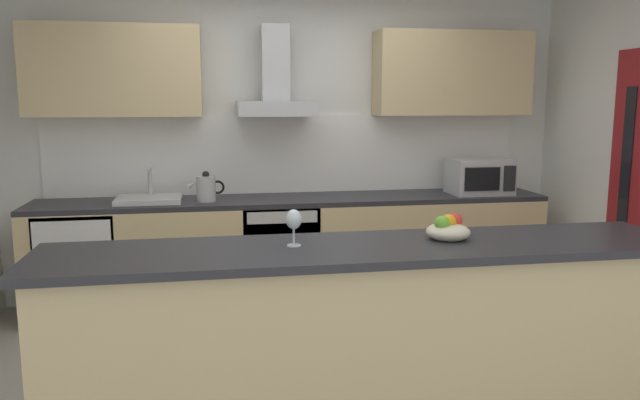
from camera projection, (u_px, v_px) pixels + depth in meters
ground at (325, 378)px, 3.79m from camera, size 5.72×4.44×0.02m
wall_back at (288, 145)px, 5.31m from camera, size 5.72×0.12×2.60m
backsplash_tile at (289, 154)px, 5.25m from camera, size 4.01×0.02×0.66m
counter_back at (295, 251)px, 5.08m from camera, size 4.16×0.60×0.90m
counter_island at (369, 343)px, 3.02m from camera, size 3.15×0.64×1.00m
upper_cabinets at (291, 72)px, 4.99m from camera, size 4.10×0.32×0.70m
oven at (279, 252)px, 5.03m from camera, size 0.60×0.62×0.80m
refrigerator at (82, 264)px, 4.77m from camera, size 0.58×0.60×0.85m
microwave at (480, 176)px, 5.20m from camera, size 0.50×0.38×0.30m
sink at (149, 198)px, 4.79m from camera, size 0.50×0.40×0.26m
kettle at (206, 188)px, 4.81m from camera, size 0.29×0.15×0.24m
range_hood at (275, 88)px, 4.94m from camera, size 0.62×0.45×0.72m
wine_glass at (294, 221)px, 2.90m from camera, size 0.08×0.08×0.18m
fruit_bowl at (448, 230)px, 3.07m from camera, size 0.22×0.22×0.13m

